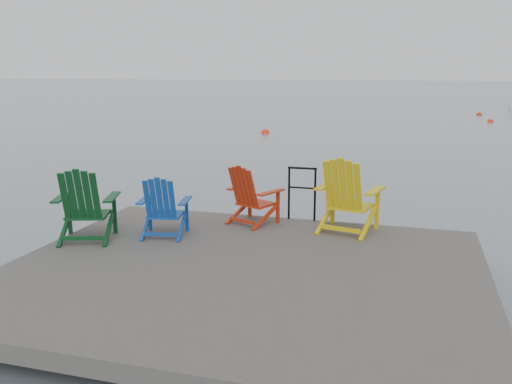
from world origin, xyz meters
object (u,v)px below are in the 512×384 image
(chair_green, at_px, (85,204))
(buoy_c, at_px, (490,122))
(chair_blue, at_px, (163,206))
(buoy_d, at_px, (479,115))
(handrail, at_px, (302,188))
(buoy_b, at_px, (265,133))
(chair_yellow, at_px, (347,195))
(chair_red, at_px, (251,195))

(chair_green, distance_m, buoy_c, 29.98)
(chair_blue, xyz_separation_m, buoy_d, (7.81, 33.70, -0.97))
(handrail, relative_size, buoy_b, 2.23)
(chair_yellow, distance_m, buoy_b, 18.55)
(handrail, distance_m, buoy_d, 32.77)
(chair_blue, height_order, buoy_b, chair_blue)
(buoy_d, bearing_deg, chair_yellow, -99.04)
(buoy_c, bearing_deg, chair_yellow, -101.02)
(handrail, height_order, buoy_c, handrail)
(buoy_c, bearing_deg, chair_blue, -105.68)
(chair_green, height_order, buoy_b, chair_green)
(handrail, distance_m, buoy_c, 27.30)
(chair_red, xyz_separation_m, buoy_c, (6.82, 27.06, -0.99))
(chair_yellow, bearing_deg, handrail, 160.33)
(handrail, xyz_separation_m, chair_red, (-0.74, -0.47, -0.05))
(chair_yellow, height_order, buoy_b, chair_yellow)
(handrail, relative_size, chair_yellow, 0.77)
(chair_blue, relative_size, buoy_c, 2.55)
(chair_red, bearing_deg, handrail, 56.02)
(buoy_c, height_order, buoy_d, buoy_d)
(chair_blue, xyz_separation_m, buoy_b, (-3.49, 18.48, -0.97))
(chair_yellow, distance_m, buoy_d, 33.13)
(handrail, height_order, chair_blue, chair_blue)
(handrail, height_order, chair_green, chair_green)
(chair_yellow, bearing_deg, buoy_d, 93.11)
(chair_green, distance_m, chair_red, 2.58)
(chair_green, relative_size, chair_blue, 1.18)
(buoy_b, bearing_deg, chair_red, -75.39)
(chair_green, xyz_separation_m, chair_yellow, (3.61, 1.51, 0.04))
(buoy_c, xyz_separation_m, buoy_d, (-0.07, 5.60, 0.00))
(handrail, height_order, chair_yellow, chair_yellow)
(buoy_b, bearing_deg, chair_green, -82.53)
(chair_green, xyz_separation_m, buoy_b, (-2.49, 18.99, -1.05))
(chair_blue, distance_m, chair_yellow, 2.80)
(chair_green, bearing_deg, chair_yellow, 3.76)
(buoy_d, bearing_deg, chair_blue, -103.06)
(handrail, xyz_separation_m, chair_blue, (-1.81, -1.50, -0.07))
(chair_red, xyz_separation_m, buoy_b, (-4.55, 17.45, -0.99))
(chair_red, bearing_deg, buoy_d, 102.20)
(chair_red, bearing_deg, chair_green, -119.23)
(chair_blue, relative_size, chair_yellow, 0.79)
(handrail, distance_m, chair_blue, 2.35)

